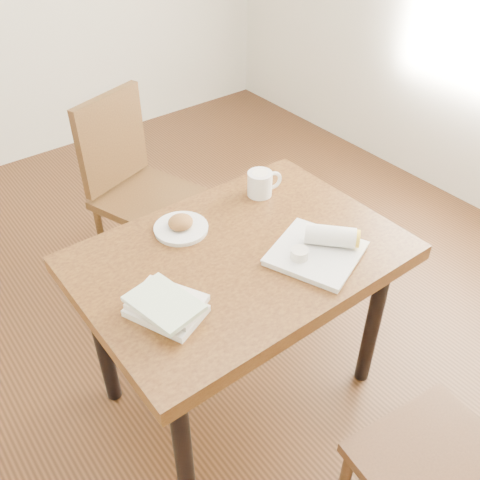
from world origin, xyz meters
TOP-DOWN VIEW (x-y plane):
  - ground at (0.00, 0.00)m, footprint 4.00×5.00m
  - table at (0.00, 0.00)m, footprint 1.10×0.77m
  - chair_far at (0.07, 0.94)m, footprint 0.53×0.53m
  - plate_scone at (-0.10, 0.22)m, footprint 0.20×0.20m
  - coffee_mug at (0.28, 0.23)m, footprint 0.14×0.10m
  - plate_burrito at (0.21, -0.18)m, footprint 0.36×0.36m
  - book_stack at (-0.35, -0.10)m, footprint 0.24×0.27m

SIDE VIEW (x-z plane):
  - ground at x=0.00m, z-range -0.01..0.00m
  - chair_far at x=0.07m, z-range 0.07..1.03m
  - table at x=0.00m, z-range 0.28..1.03m
  - plate_scone at x=-0.10m, z-range 0.74..0.80m
  - plate_burrito at x=0.21m, z-range 0.73..0.83m
  - book_stack at x=-0.35m, z-range 0.75..0.81m
  - coffee_mug at x=0.28m, z-range 0.75..0.85m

